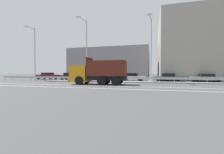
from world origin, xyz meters
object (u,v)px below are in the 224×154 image
at_px(parked_car_3, 133,77).
at_px(parked_car_0, 47,76).
at_px(street_lamp_1, 86,48).
at_px(parked_car_5, 206,78).
at_px(parked_car_1, 70,76).
at_px(parked_car_2, 97,76).
at_px(street_lamp_0, 34,52).
at_px(dump_truck, 92,75).
at_px(street_lamp_2, 151,47).
at_px(median_road_sign, 76,74).
at_px(parked_car_4, 167,77).

bearing_deg(parked_car_3, parked_car_0, -85.43).
distance_m(street_lamp_1, parked_car_5, 19.37).
height_order(parked_car_1, parked_car_2, parked_car_2).
xyz_separation_m(parked_car_1, parked_car_5, (24.11, -0.32, -0.06)).
xyz_separation_m(street_lamp_0, street_lamp_1, (9.75, -0.06, 0.28)).
bearing_deg(dump_truck, street_lamp_1, 31.16).
relative_size(parked_car_1, parked_car_2, 0.97).
bearing_deg(parked_car_3, parked_car_5, 91.63).
xyz_separation_m(street_lamp_0, street_lamp_2, (19.51, 0.20, 0.01)).
height_order(parked_car_1, parked_car_5, parked_car_1).
relative_size(median_road_sign, street_lamp_0, 0.27).
height_order(street_lamp_2, parked_car_4, street_lamp_2).
xyz_separation_m(parked_car_2, parked_car_3, (6.65, 0.39, -0.09)).
relative_size(parked_car_0, parked_car_1, 1.10).
height_order(dump_truck, street_lamp_0, street_lamp_0).
height_order(street_lamp_1, parked_car_5, street_lamp_1).
distance_m(street_lamp_1, street_lamp_2, 9.76).
bearing_deg(parked_car_5, parked_car_2, 91.40).
height_order(parked_car_0, parked_car_5, parked_car_0).
distance_m(median_road_sign, street_lamp_1, 4.49).
relative_size(dump_truck, parked_car_3, 1.52).
bearing_deg(parked_car_2, street_lamp_2, -119.89).
bearing_deg(street_lamp_1, parked_car_1, 138.04).
height_order(median_road_sign, parked_car_3, median_road_sign).
distance_m(median_road_sign, parked_car_4, 15.24).
distance_m(median_road_sign, parked_car_2, 5.26).
bearing_deg(parked_car_0, parked_car_2, -88.95).
distance_m(street_lamp_2, parked_car_2, 11.86).
relative_size(dump_truck, parked_car_1, 1.56).
distance_m(street_lamp_0, parked_car_1, 7.81).
distance_m(street_lamp_1, parked_car_3, 9.80).
height_order(street_lamp_2, parked_car_3, street_lamp_2).
relative_size(median_road_sign, street_lamp_1, 0.26).
xyz_separation_m(dump_truck, parked_car_2, (-2.85, 9.28, -0.44)).
bearing_deg(parked_car_3, street_lamp_0, -66.49).
distance_m(street_lamp_0, parked_car_3, 17.76).
bearing_deg(parked_car_5, street_lamp_2, 121.93).
bearing_deg(parked_car_0, parked_car_4, -87.71).
height_order(median_road_sign, parked_car_1, median_road_sign).
xyz_separation_m(parked_car_0, parked_car_2, (11.51, -0.38, 0.03)).
distance_m(street_lamp_1, parked_car_4, 14.33).
relative_size(median_road_sign, parked_car_5, 0.53).
bearing_deg(parked_car_0, street_lamp_0, -158.48).
bearing_deg(parked_car_4, parked_car_0, 87.56).
distance_m(parked_car_0, parked_car_3, 18.16).
bearing_deg(street_lamp_1, parked_car_2, 91.28).
xyz_separation_m(street_lamp_2, parked_car_0, (-21.38, 5.38, -4.29)).
distance_m(parked_car_2, parked_car_3, 6.66).
height_order(street_lamp_0, parked_car_5, street_lamp_0).
distance_m(street_lamp_0, parked_car_4, 23.24).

